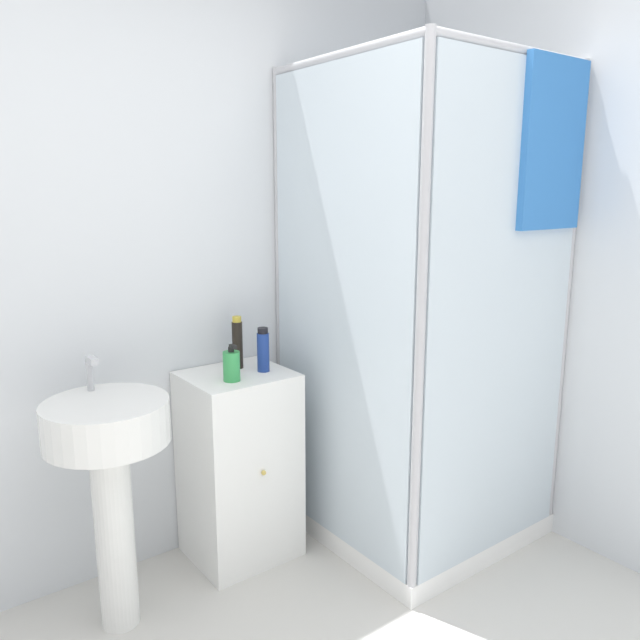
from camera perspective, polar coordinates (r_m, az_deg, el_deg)
The scene contains 7 objects.
wall_back at distance 2.57m, azimuth -18.74°, elevation 4.10°, with size 6.40×0.06×2.50m, color silver.
shower_enclosure at distance 2.86m, azimuth 9.15°, elevation -8.72°, with size 0.93×0.96×2.08m.
vanity_cabinet at distance 2.77m, azimuth -7.39°, elevation -13.02°, with size 0.43×0.40×0.82m.
sink at distance 2.35m, azimuth -18.72°, elevation -12.01°, with size 0.43×0.43×0.99m.
soap_dispenser at distance 2.51m, azimuth -8.09°, elevation -4.16°, with size 0.07×0.07×0.15m.
shampoo_bottle_tall_black at distance 2.67m, azimuth -7.56°, elevation -2.10°, with size 0.04×0.04×0.23m.
shampoo_bottle_blue at distance 2.62m, azimuth -5.22°, elevation -2.77°, with size 0.05×0.05×0.19m.
Camera 1 is at (-0.79, -0.72, 1.57)m, focal length 35.00 mm.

